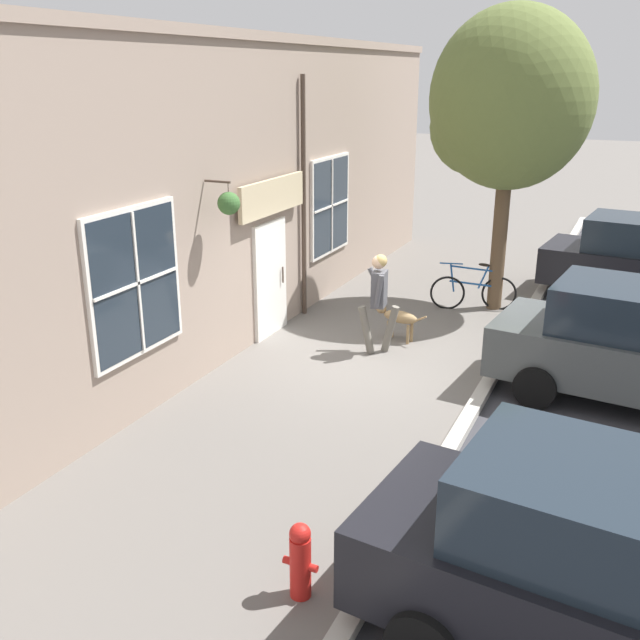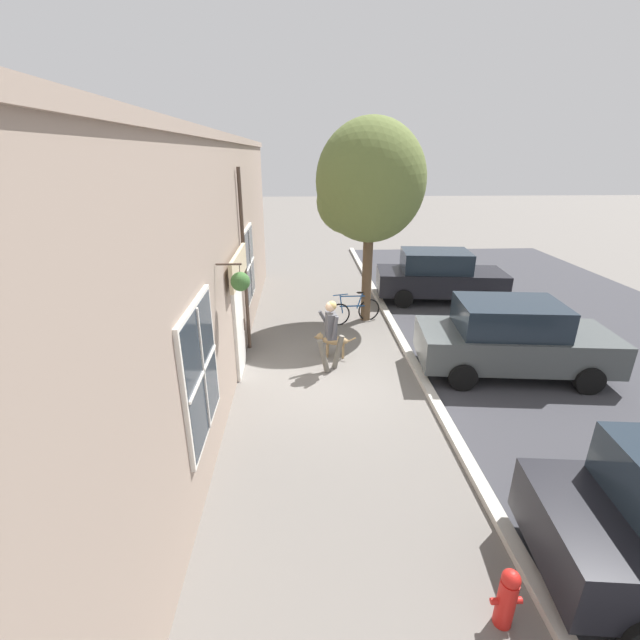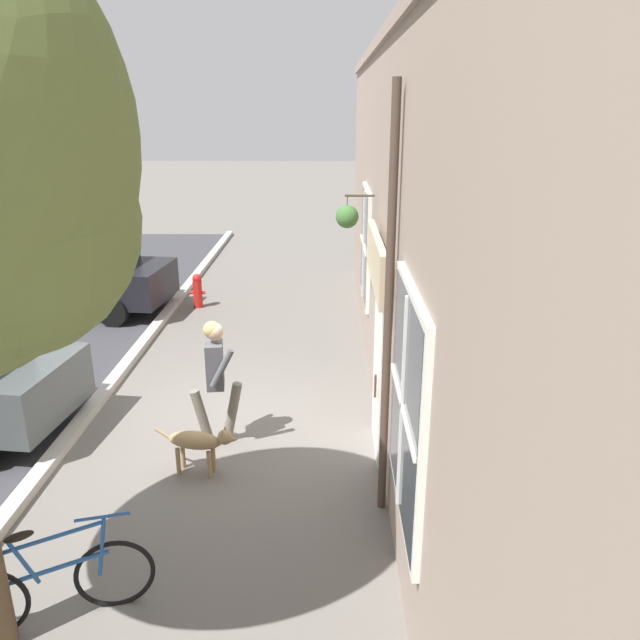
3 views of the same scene
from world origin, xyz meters
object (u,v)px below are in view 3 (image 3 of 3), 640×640
at_px(pedestrian_walking, 215,371).
at_px(fire_hydrant, 198,290).
at_px(dog_on_leash, 199,441).
at_px(parked_car_nearest_curb, 72,272).
at_px(leaning_bicycle, 52,585).

xyz_separation_m(pedestrian_walking, fire_hydrant, (1.48, -5.99, -0.66)).
height_order(dog_on_leash, fire_hydrant, fire_hydrant).
height_order(pedestrian_walking, parked_car_nearest_curb, parked_car_nearest_curb).
bearing_deg(pedestrian_walking, leaning_bicycle, 73.22).
xyz_separation_m(leaning_bicycle, fire_hydrant, (0.56, -9.05, 0.02)).
bearing_deg(leaning_bicycle, dog_on_leash, -109.19).
distance_m(dog_on_leash, fire_hydrant, 6.84).
xyz_separation_m(pedestrian_walking, dog_on_leash, (0.11, 0.71, -0.62)).
xyz_separation_m(dog_on_leash, parked_car_nearest_curb, (4.03, -6.40, 0.44)).
height_order(pedestrian_walking, dog_on_leash, pedestrian_walking).
height_order(dog_on_leash, leaning_bicycle, leaning_bicycle).
relative_size(parked_car_nearest_curb, fire_hydrant, 5.79).
height_order(leaning_bicycle, fire_hydrant, leaning_bicycle).
distance_m(pedestrian_walking, parked_car_nearest_curb, 7.03).
bearing_deg(leaning_bicycle, pedestrian_walking, -106.78).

